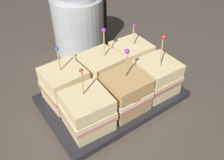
{
  "coord_description": "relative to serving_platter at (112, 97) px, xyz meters",
  "views": [
    {
      "loc": [
        -0.27,
        -0.38,
        0.45
      ],
      "look_at": [
        0.0,
        0.0,
        0.07
      ],
      "focal_mm": 38.0,
      "sensor_mm": 36.0,
      "label": 1
    }
  ],
  "objects": [
    {
      "name": "sandwich_back_left",
      "position": [
        -0.11,
        0.05,
        0.06
      ],
      "size": [
        0.1,
        0.1,
        0.16
      ],
      "color": "beige",
      "rests_on": "serving_platter"
    },
    {
      "name": "kettle_steel",
      "position": [
        0.06,
        0.27,
        0.09
      ],
      "size": [
        0.19,
        0.17,
        0.22
      ],
      "color": "#B7BABF",
      "rests_on": "ground_plane"
    },
    {
      "name": "serving_platter",
      "position": [
        0.0,
        0.0,
        0.0
      ],
      "size": [
        0.36,
        0.24,
        0.02
      ],
      "color": "#232328",
      "rests_on": "ground_plane"
    },
    {
      "name": "ground_plane",
      "position": [
        0.0,
        0.0,
        -0.01
      ],
      "size": [
        6.0,
        6.0,
        0.0
      ],
      "primitive_type": "plane",
      "color": "#4C4238"
    },
    {
      "name": "sandwich_back_right",
      "position": [
        0.1,
        0.05,
        0.06
      ],
      "size": [
        0.1,
        0.1,
        0.16
      ],
      "color": "beige",
      "rests_on": "serving_platter"
    },
    {
      "name": "sandwich_front_center",
      "position": [
        -0.0,
        -0.06,
        0.06
      ],
      "size": [
        0.1,
        0.1,
        0.17
      ],
      "color": "tan",
      "rests_on": "serving_platter"
    },
    {
      "name": "sandwich_back_center",
      "position": [
        0.0,
        0.05,
        0.06
      ],
      "size": [
        0.11,
        0.11,
        0.17
      ],
      "color": "beige",
      "rests_on": "serving_platter"
    },
    {
      "name": "sandwich_front_right",
      "position": [
        0.11,
        -0.05,
        0.05
      ],
      "size": [
        0.1,
        0.1,
        0.17
      ],
      "color": "beige",
      "rests_on": "serving_platter"
    },
    {
      "name": "sandwich_front_left",
      "position": [
        -0.11,
        -0.05,
        0.05
      ],
      "size": [
        0.11,
        0.11,
        0.16
      ],
      "color": "beige",
      "rests_on": "serving_platter"
    }
  ]
}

